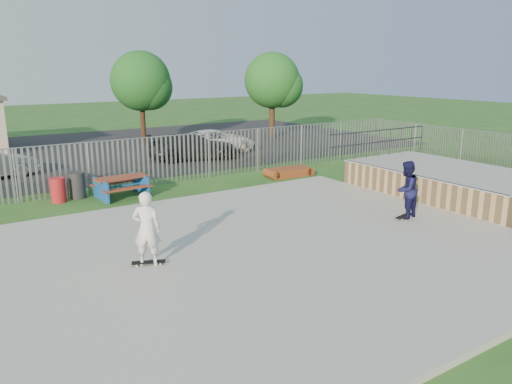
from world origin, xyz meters
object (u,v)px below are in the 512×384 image
tree_mid (141,81)px  tree_right (272,81)px  trash_bin_red (58,190)px  car_dark (193,147)px  funbox (289,172)px  trash_bin_grey (77,185)px  skater_navy (406,190)px  picnic_table (121,187)px  skater_white (147,229)px  car_white (216,141)px

tree_mid → tree_right: tree_mid is taller
trash_bin_red → car_dark: 9.31m
tree_right → trash_bin_red: bearing=-149.5°
funbox → trash_bin_grey: (-8.93, 1.26, 0.30)m
skater_navy → picnic_table: bearing=-64.0°
car_dark → skater_white: (-7.51, -12.71, 0.36)m
car_dark → car_white: car_dark is taller
car_dark → trash_bin_red: bearing=134.7°
picnic_table → car_white: (7.88, 6.92, 0.26)m
car_dark → tree_mid: size_ratio=0.82×
tree_mid → tree_right: size_ratio=1.00×
car_dark → tree_mid: (0.06, 7.27, 3.19)m
tree_right → skater_white: (-15.80, -17.29, -2.80)m
trash_bin_red → car_white: (10.02, 6.34, 0.21)m
skater_white → tree_right: bearing=-99.3°
car_white → skater_navy: bearing=-179.1°
trash_bin_grey → skater_white: size_ratio=0.53×
skater_white → trash_bin_red: bearing=-54.1°
car_white → skater_white: bearing=152.1°
trash_bin_red → tree_mid: 14.97m
funbox → picnic_table: bearing=-179.5°
picnic_table → trash_bin_red: size_ratio=2.21×
trash_bin_red → skater_white: skater_white is taller
funbox → skater_white: skater_white is taller
tree_mid → trash_bin_red: bearing=-123.0°
tree_mid → tree_right: 8.66m
skater_white → trash_bin_grey: bearing=-59.4°
tree_right → car_dark: bearing=-151.1°
car_white → skater_navy: (-1.45, -14.91, 0.40)m
trash_bin_grey → tree_mid: tree_mid is taller
tree_mid → car_dark: bearing=-90.5°
trash_bin_grey → car_white: 11.15m
trash_bin_grey → skater_white: 7.98m
car_dark → skater_navy: skater_navy is taller
picnic_table → funbox: size_ratio=1.04×
skater_white → car_dark: bearing=-87.5°
picnic_table → tree_right: bearing=31.8°
picnic_table → car_dark: bearing=39.9°
funbox → skater_navy: bearing=-94.1°
trash_bin_grey → car_dark: car_dark is taller
picnic_table → trash_bin_grey: size_ratio=2.03×
tree_mid → skater_navy: 20.99m
skater_white → tree_mid: bearing=-77.6°
skater_white → picnic_table: bearing=-70.7°
car_dark → car_white: 2.55m
trash_bin_red → car_dark: bearing=32.1°
trash_bin_grey → skater_navy: size_ratio=0.53×
skater_navy → skater_white: 8.23m
picnic_table → skater_navy: 10.27m
tree_right → skater_navy: tree_right is taller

